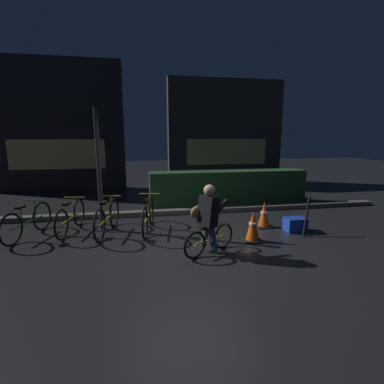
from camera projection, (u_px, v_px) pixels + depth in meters
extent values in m
plane|color=black|center=(188.00, 243.00, 5.59)|extent=(40.00, 40.00, 0.00)
cube|color=#56544F|center=(174.00, 212.00, 7.70)|extent=(12.00, 0.24, 0.12)
cube|color=#214723|center=(228.00, 187.00, 8.81)|extent=(4.80, 0.70, 1.03)
cube|color=#262328|center=(57.00, 126.00, 10.71)|extent=(4.87, 0.50, 4.86)
cube|color=#F2D172|center=(58.00, 154.00, 10.65)|extent=(3.41, 0.04, 1.10)
cube|color=#383330|center=(225.00, 132.00, 12.64)|extent=(5.09, 0.50, 4.49)
cube|color=#F2D172|center=(227.00, 152.00, 12.54)|extent=(3.56, 0.04, 1.10)
cylinder|color=#2D2D33|center=(99.00, 170.00, 6.18)|extent=(0.10, 0.10, 2.67)
torus|color=black|center=(42.00, 216.00, 6.33)|extent=(0.22, 0.63, 0.64)
torus|color=black|center=(11.00, 230.00, 5.39)|extent=(0.22, 0.63, 0.64)
cylinder|color=#236B38|center=(28.00, 222.00, 5.86)|extent=(0.31, 0.93, 0.04)
cylinder|color=#236B38|center=(21.00, 216.00, 5.66)|extent=(0.03, 0.03, 0.36)
cube|color=black|center=(20.00, 207.00, 5.63)|extent=(0.15, 0.22, 0.05)
cylinder|color=#236B38|center=(35.00, 210.00, 6.08)|extent=(0.03, 0.03, 0.40)
cylinder|color=#236B38|center=(34.00, 200.00, 6.04)|extent=(0.45, 0.15, 0.02)
torus|color=black|center=(79.00, 212.00, 6.65)|extent=(0.15, 0.64, 0.64)
torus|color=black|center=(61.00, 225.00, 5.72)|extent=(0.15, 0.64, 0.64)
cylinder|color=gold|center=(71.00, 218.00, 6.18)|extent=(0.19, 0.94, 0.04)
cylinder|color=gold|center=(67.00, 212.00, 5.98)|extent=(0.03, 0.03, 0.36)
cube|color=black|center=(66.00, 204.00, 5.95)|extent=(0.13, 0.21, 0.05)
cylinder|color=gold|center=(75.00, 206.00, 6.40)|extent=(0.03, 0.03, 0.40)
cylinder|color=gold|center=(74.00, 197.00, 6.36)|extent=(0.46, 0.10, 0.02)
torus|color=black|center=(114.00, 212.00, 6.57)|extent=(0.18, 0.68, 0.68)
torus|color=black|center=(100.00, 226.00, 5.57)|extent=(0.18, 0.68, 0.68)
cylinder|color=gold|center=(107.00, 218.00, 6.07)|extent=(0.24, 1.01, 0.04)
cylinder|color=gold|center=(104.00, 212.00, 5.86)|extent=(0.03, 0.03, 0.38)
cube|color=black|center=(104.00, 203.00, 5.82)|extent=(0.14, 0.22, 0.05)
cylinder|color=gold|center=(111.00, 205.00, 6.31)|extent=(0.03, 0.03, 0.43)
cylinder|color=gold|center=(110.00, 196.00, 6.26)|extent=(0.46, 0.11, 0.02)
torus|color=black|center=(151.00, 210.00, 6.75)|extent=(0.16, 0.69, 0.69)
torus|color=black|center=(145.00, 223.00, 5.73)|extent=(0.16, 0.69, 0.69)
cylinder|color=gold|center=(148.00, 216.00, 6.24)|extent=(0.20, 1.03, 0.04)
cylinder|color=gold|center=(147.00, 209.00, 6.03)|extent=(0.03, 0.03, 0.39)
cube|color=black|center=(147.00, 200.00, 5.99)|extent=(0.13, 0.21, 0.05)
cylinder|color=gold|center=(150.00, 203.00, 6.48)|extent=(0.03, 0.03, 0.44)
cylinder|color=gold|center=(149.00, 194.00, 6.44)|extent=(0.46, 0.10, 0.02)
cube|color=black|center=(252.00, 240.00, 5.72)|extent=(0.36, 0.36, 0.03)
cone|color=#EA560F|center=(253.00, 225.00, 5.66)|extent=(0.26, 0.26, 0.59)
cylinder|color=white|center=(253.00, 224.00, 5.66)|extent=(0.16, 0.16, 0.05)
cube|color=black|center=(264.00, 226.00, 6.62)|extent=(0.36, 0.36, 0.03)
cone|color=#EA560F|center=(264.00, 214.00, 6.56)|extent=(0.26, 0.26, 0.57)
cylinder|color=white|center=(264.00, 212.00, 6.56)|extent=(0.16, 0.16, 0.05)
cube|color=#193DB7|center=(295.00, 224.00, 6.29)|extent=(0.44, 0.32, 0.30)
torus|color=black|center=(223.00, 236.00, 5.29)|extent=(0.44, 0.28, 0.48)
torus|color=black|center=(195.00, 245.00, 4.84)|extent=(0.44, 0.28, 0.48)
cylinder|color=gold|center=(210.00, 240.00, 5.06)|extent=(0.63, 0.39, 0.04)
cylinder|color=gold|center=(205.00, 235.00, 4.96)|extent=(0.03, 0.03, 0.26)
cube|color=black|center=(205.00, 227.00, 4.94)|extent=(0.22, 0.19, 0.05)
cylinder|color=gold|center=(217.00, 230.00, 5.16)|extent=(0.03, 0.03, 0.30)
cylinder|color=gold|center=(218.00, 222.00, 5.13)|extent=(0.25, 0.41, 0.02)
cylinder|color=navy|center=(205.00, 236.00, 5.11)|extent=(0.20, 0.23, 0.42)
cylinder|color=navy|center=(213.00, 239.00, 4.97)|extent=(0.20, 0.23, 0.42)
cube|color=black|center=(208.00, 211.00, 4.94)|extent=(0.39, 0.41, 0.54)
sphere|color=tan|center=(209.00, 190.00, 4.88)|extent=(0.20, 0.20, 0.20)
cylinder|color=black|center=(209.00, 205.00, 5.12)|extent=(0.38, 0.27, 0.29)
cylinder|color=black|center=(220.00, 208.00, 4.91)|extent=(0.38, 0.27, 0.29)
ellipsoid|color=brown|center=(198.00, 212.00, 5.06)|extent=(0.36, 0.30, 0.24)
cylinder|color=black|center=(306.00, 216.00, 6.02)|extent=(0.31, 0.33, 0.79)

